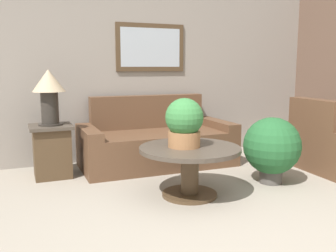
% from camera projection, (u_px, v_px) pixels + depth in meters
% --- Properties ---
extents(ground_plane, '(20.00, 20.00, 0.00)m').
position_uv_depth(ground_plane, '(249.00, 251.00, 2.56)').
color(ground_plane, gray).
extents(wall_back, '(7.61, 0.09, 2.60)m').
position_uv_depth(wall_back, '(128.00, 62.00, 5.00)').
color(wall_back, gray).
rests_on(wall_back, ground_plane).
extents(couch_main, '(1.90, 0.89, 0.87)m').
position_uv_depth(couch_main, '(156.00, 143.00, 4.78)').
color(couch_main, brown).
rests_on(couch_main, ground_plane).
extents(armchair, '(0.91, 1.16, 0.87)m').
position_uv_depth(armchair, '(334.00, 147.00, 4.57)').
color(armchair, brown).
rests_on(armchair, ground_plane).
extents(coffee_table, '(0.98, 0.98, 0.49)m').
position_uv_depth(coffee_table, '(190.00, 161.00, 3.60)').
color(coffee_table, '#4C3823').
rests_on(coffee_table, ground_plane).
extents(side_table, '(0.47, 0.47, 0.60)m').
position_uv_depth(side_table, '(52.00, 150.00, 4.24)').
color(side_table, '#4C3823').
rests_on(side_table, ground_plane).
extents(table_lamp, '(0.36, 0.36, 0.62)m').
position_uv_depth(table_lamp, '(49.00, 90.00, 4.14)').
color(table_lamp, '#2D2823').
rests_on(table_lamp, side_table).
extents(potted_plant_on_table, '(0.36, 0.36, 0.47)m').
position_uv_depth(potted_plant_on_table, '(184.00, 122.00, 3.54)').
color(potted_plant_on_table, '#9E6B42').
rests_on(potted_plant_on_table, coffee_table).
extents(potted_plant_floor, '(0.61, 0.61, 0.72)m').
position_uv_depth(potted_plant_floor, '(272.00, 147.00, 4.00)').
color(potted_plant_floor, '#4C4742').
rests_on(potted_plant_floor, ground_plane).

